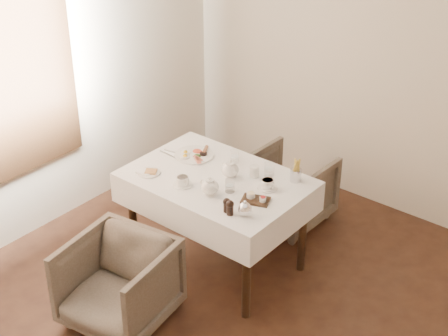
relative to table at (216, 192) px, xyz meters
name	(u,v)px	position (x,y,z in m)	size (l,w,h in m)	color
table	(216,192)	(0.00, 0.00, 0.00)	(1.28, 0.88, 0.75)	black
armchair_near	(118,284)	(-0.10, -0.90, -0.33)	(0.65, 0.67, 0.61)	#483F35
armchair_far	(287,189)	(0.07, 0.83, -0.34)	(0.63, 0.65, 0.59)	#483F35
breakfast_plate	(195,154)	(-0.34, 0.15, 0.13)	(0.30, 0.30, 0.04)	white
side_plate	(148,172)	(-0.42, -0.26, 0.12)	(0.17, 0.16, 0.02)	white
teapot_centre	(230,169)	(0.07, 0.07, 0.18)	(0.17, 0.13, 0.13)	white
teapot_front	(210,186)	(0.11, -0.20, 0.18)	(0.17, 0.13, 0.13)	white
creamer	(254,171)	(0.20, 0.19, 0.16)	(0.07, 0.07, 0.08)	white
teacup_near	(183,181)	(-0.12, -0.23, 0.15)	(0.14, 0.14, 0.07)	white
teacup_far	(268,184)	(0.37, 0.11, 0.15)	(0.14, 0.14, 0.07)	white
glass_left	(235,156)	(-0.04, 0.27, 0.16)	(0.07, 0.07, 0.09)	silver
glass_mid	(230,186)	(0.19, -0.09, 0.16)	(0.07, 0.07, 0.09)	silver
glass_right	(269,169)	(0.27, 0.27, 0.17)	(0.07, 0.07, 0.10)	silver
condiment_board	(256,199)	(0.41, -0.08, 0.13)	(0.22, 0.19, 0.05)	black
pepper_mill_left	(227,205)	(0.34, -0.30, 0.17)	(0.05, 0.05, 0.10)	black
pepper_mill_right	(230,208)	(0.38, -0.31, 0.17)	(0.05, 0.05, 0.11)	black
silver_pot	(245,208)	(0.46, -0.26, 0.18)	(0.11, 0.09, 0.12)	white
fries_cup	(296,172)	(0.46, 0.32, 0.19)	(0.08, 0.08, 0.17)	silver
cutlery_fork	(173,152)	(-0.50, 0.09, 0.12)	(0.01, 0.17, 0.00)	silver
cutlery_knife	(168,154)	(-0.51, 0.03, 0.12)	(0.01, 0.18, 0.00)	silver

